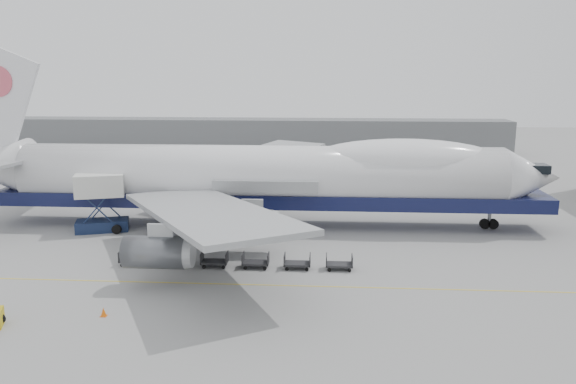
{
  "coord_description": "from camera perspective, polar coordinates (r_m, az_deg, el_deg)",
  "views": [
    {
      "loc": [
        7.12,
        -48.05,
        16.66
      ],
      "look_at": [
        3.54,
        6.0,
        5.07
      ],
      "focal_mm": 35.0,
      "sensor_mm": 36.0,
      "label": 1
    }
  ],
  "objects": [
    {
      "name": "ground",
      "position": [
        51.35,
        -4.42,
        -6.89
      ],
      "size": [
        260.0,
        260.0,
        0.0
      ],
      "primitive_type": "plane",
      "color": "gray",
      "rests_on": "ground"
    },
    {
      "name": "apron_line",
      "position": [
        45.78,
        -5.49,
        -9.31
      ],
      "size": [
        60.0,
        0.15,
        0.01
      ],
      "primitive_type": "cube",
      "color": "gold",
      "rests_on": "ground"
    },
    {
      "name": "hangar",
      "position": [
        120.01,
        -4.46,
        5.75
      ],
      "size": [
        110.0,
        8.0,
        7.0
      ],
      "primitive_type": "cube",
      "color": "slate",
      "rests_on": "ground"
    },
    {
      "name": "airliner",
      "position": [
        61.39,
        -2.33,
        1.71
      ],
      "size": [
        67.0,
        55.3,
        19.98
      ],
      "color": "white",
      "rests_on": "ground"
    },
    {
      "name": "catering_truck",
      "position": [
        62.73,
        -18.49,
        -0.71
      ],
      "size": [
        5.89,
        4.77,
        6.18
      ],
      "rotation": [
        0.0,
        0.0,
        0.29
      ],
      "color": "#172446",
      "rests_on": "ground"
    },
    {
      "name": "traffic_cone",
      "position": [
        41.95,
        -18.24,
        -11.51
      ],
      "size": [
        0.43,
        0.43,
        0.64
      ],
      "rotation": [
        0.0,
        0.0,
        0.31
      ],
      "color": "#E75E0C",
      "rests_on": "ground"
    },
    {
      "name": "dolly_0",
      "position": [
        51.59,
        -15.43,
        -6.59
      ],
      "size": [
        2.3,
        1.35,
        1.3
      ],
      "color": "#2D2D30",
      "rests_on": "ground"
    },
    {
      "name": "dolly_1",
      "position": [
        50.53,
        -11.53,
        -6.79
      ],
      "size": [
        2.3,
        1.35,
        1.3
      ],
      "color": "#2D2D30",
      "rests_on": "ground"
    },
    {
      "name": "dolly_2",
      "position": [
        49.72,
        -7.47,
        -6.96
      ],
      "size": [
        2.3,
        1.35,
        1.3
      ],
      "color": "#2D2D30",
      "rests_on": "ground"
    },
    {
      "name": "dolly_3",
      "position": [
        49.16,
        -3.3,
        -7.1
      ],
      "size": [
        2.3,
        1.35,
        1.3
      ],
      "color": "#2D2D30",
      "rests_on": "ground"
    },
    {
      "name": "dolly_4",
      "position": [
        48.86,
        0.94,
        -7.2
      ],
      "size": [
        2.3,
        1.35,
        1.3
      ],
      "color": "#2D2D30",
      "rests_on": "ground"
    },
    {
      "name": "dolly_5",
      "position": [
        48.82,
        5.22,
        -7.26
      ],
      "size": [
        2.3,
        1.35,
        1.3
      ],
      "color": "#2D2D30",
      "rests_on": "ground"
    }
  ]
}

